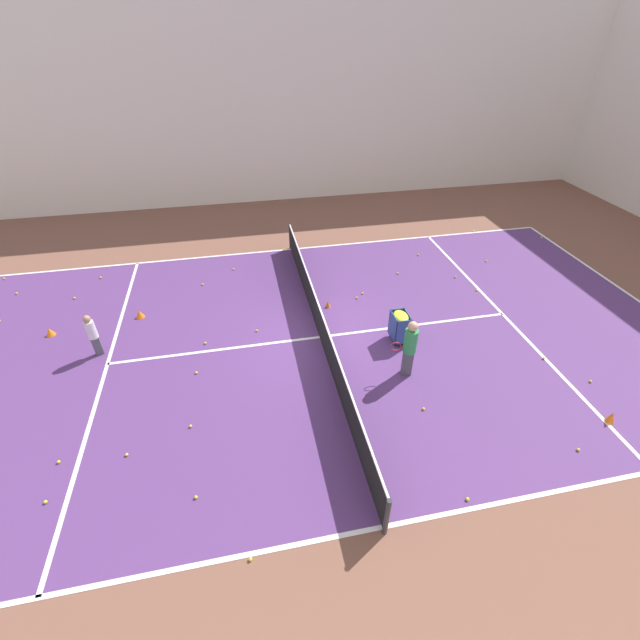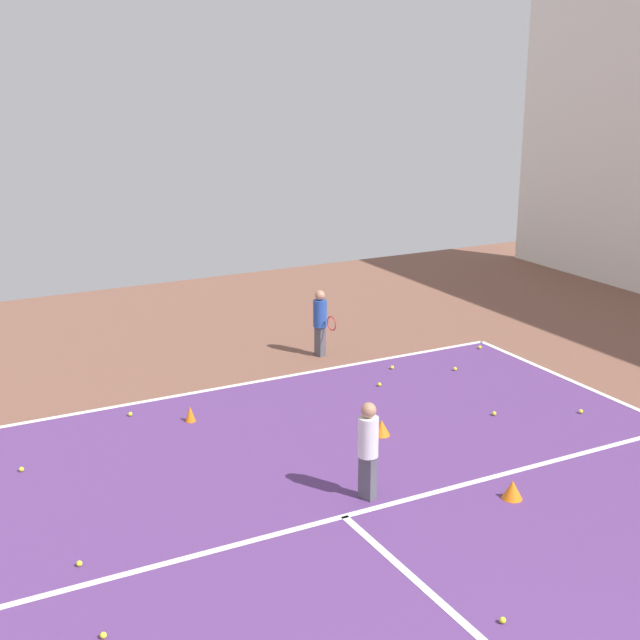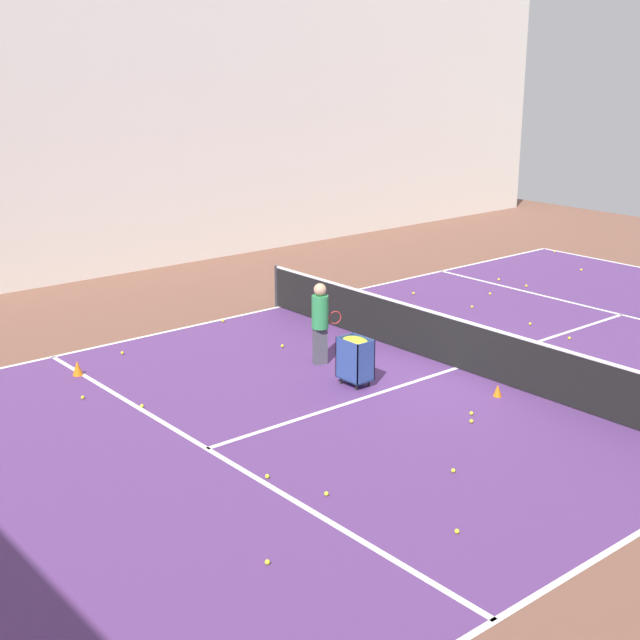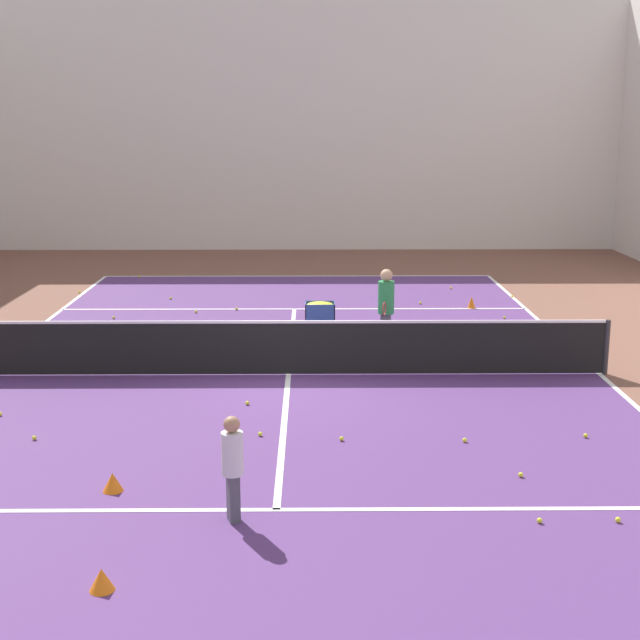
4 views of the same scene
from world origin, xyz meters
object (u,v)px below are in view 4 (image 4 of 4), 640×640
at_px(tennis_net, 288,347).
at_px(child_midcourt, 233,461).
at_px(ball_cart, 320,315).
at_px(training_cone_0, 472,302).
at_px(training_cone_1, 211,361).
at_px(coach_at_net, 386,304).

relative_size(tennis_net, child_midcourt, 9.18).
distance_m(ball_cart, training_cone_0, 5.57).
xyz_separation_m(child_midcourt, ball_cart, (1.13, 8.56, -0.09)).
relative_size(child_midcourt, training_cone_1, 5.83).
bearing_deg(child_midcourt, ball_cart, -25.60).
bearing_deg(child_midcourt, coach_at_net, -34.99).
bearing_deg(coach_at_net, training_cone_1, -50.49).
xyz_separation_m(coach_at_net, training_cone_0, (2.57, 4.17, -0.83)).
distance_m(coach_at_net, child_midcourt, 8.66).
xyz_separation_m(tennis_net, training_cone_0, (4.58, 6.12, -0.39)).
relative_size(tennis_net, training_cone_1, 53.54).
xyz_separation_m(ball_cart, training_cone_0, (3.96, 3.89, -0.52)).
distance_m(child_midcourt, training_cone_1, 7.02).
bearing_deg(training_cone_0, tennis_net, -126.82).
height_order(coach_at_net, training_cone_1, coach_at_net).
bearing_deg(tennis_net, training_cone_0, 53.18).
relative_size(training_cone_0, training_cone_1, 1.33).
bearing_deg(child_midcourt, training_cone_0, -40.30).
height_order(child_midcourt, training_cone_0, child_midcourt).
bearing_deg(coach_at_net, ball_cart, -83.14).
height_order(coach_at_net, child_midcourt, coach_at_net).
bearing_deg(tennis_net, child_midcourt, -94.59).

